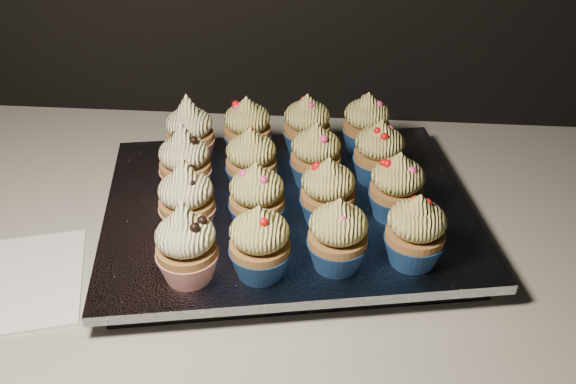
# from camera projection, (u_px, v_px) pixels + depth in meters

# --- Properties ---
(worktop) EXTENTS (2.44, 0.64, 0.04)m
(worktop) POSITION_uv_depth(u_px,v_px,m) (142.00, 237.00, 0.80)
(worktop) COLOR beige
(worktop) RESTS_ON cabinet
(napkin) EXTENTS (0.20, 0.20, 0.00)m
(napkin) POSITION_uv_depth(u_px,v_px,m) (8.00, 283.00, 0.70)
(napkin) COLOR white
(napkin) RESTS_ON worktop
(baking_tray) EXTENTS (0.45, 0.37, 0.02)m
(baking_tray) POSITION_uv_depth(u_px,v_px,m) (288.00, 219.00, 0.78)
(baking_tray) COLOR black
(baking_tray) RESTS_ON worktop
(foil_lining) EXTENTS (0.49, 0.41, 0.01)m
(foil_lining) POSITION_uv_depth(u_px,v_px,m) (288.00, 207.00, 0.77)
(foil_lining) COLOR silver
(foil_lining) RESTS_ON baking_tray
(cupcake_0) EXTENTS (0.06, 0.06, 0.10)m
(cupcake_0) POSITION_uv_depth(u_px,v_px,m) (186.00, 245.00, 0.64)
(cupcake_0) COLOR red
(cupcake_0) RESTS_ON foil_lining
(cupcake_1) EXTENTS (0.06, 0.06, 0.08)m
(cupcake_1) POSITION_uv_depth(u_px,v_px,m) (260.00, 243.00, 0.64)
(cupcake_1) COLOR navy
(cupcake_1) RESTS_ON foil_lining
(cupcake_2) EXTENTS (0.06, 0.06, 0.08)m
(cupcake_2) POSITION_uv_depth(u_px,v_px,m) (338.00, 236.00, 0.65)
(cupcake_2) COLOR navy
(cupcake_2) RESTS_ON foil_lining
(cupcake_3) EXTENTS (0.06, 0.06, 0.08)m
(cupcake_3) POSITION_uv_depth(u_px,v_px,m) (415.00, 232.00, 0.66)
(cupcake_3) COLOR navy
(cupcake_3) RESTS_ON foil_lining
(cupcake_4) EXTENTS (0.06, 0.06, 0.10)m
(cupcake_4) POSITION_uv_depth(u_px,v_px,m) (187.00, 200.00, 0.70)
(cupcake_4) COLOR red
(cupcake_4) RESTS_ON foil_lining
(cupcake_5) EXTENTS (0.06, 0.06, 0.08)m
(cupcake_5) POSITION_uv_depth(u_px,v_px,m) (257.00, 199.00, 0.71)
(cupcake_5) COLOR navy
(cupcake_5) RESTS_ON foil_lining
(cupcake_6) EXTENTS (0.06, 0.06, 0.08)m
(cupcake_6) POSITION_uv_depth(u_px,v_px,m) (328.00, 193.00, 0.71)
(cupcake_6) COLOR navy
(cupcake_6) RESTS_ON foil_lining
(cupcake_7) EXTENTS (0.06, 0.06, 0.08)m
(cupcake_7) POSITION_uv_depth(u_px,v_px,m) (397.00, 188.00, 0.72)
(cupcake_7) COLOR navy
(cupcake_7) RESTS_ON foil_lining
(cupcake_8) EXTENTS (0.06, 0.06, 0.10)m
(cupcake_8) POSITION_uv_depth(u_px,v_px,m) (185.00, 162.00, 0.77)
(cupcake_8) COLOR red
(cupcake_8) RESTS_ON foil_lining
(cupcake_9) EXTENTS (0.06, 0.06, 0.08)m
(cupcake_9) POSITION_uv_depth(u_px,v_px,m) (251.00, 161.00, 0.77)
(cupcake_9) COLOR navy
(cupcake_9) RESTS_ON foil_lining
(cupcake_10) EXTENTS (0.06, 0.06, 0.08)m
(cupcake_10) POSITION_uv_depth(u_px,v_px,m) (316.00, 156.00, 0.78)
(cupcake_10) COLOR navy
(cupcake_10) RESTS_ON foil_lining
(cupcake_11) EXTENTS (0.06, 0.06, 0.08)m
(cupcake_11) POSITION_uv_depth(u_px,v_px,m) (379.00, 153.00, 0.79)
(cupcake_11) COLOR navy
(cupcake_11) RESTS_ON foil_lining
(cupcake_12) EXTENTS (0.06, 0.06, 0.10)m
(cupcake_12) POSITION_uv_depth(u_px,v_px,m) (190.00, 133.00, 0.83)
(cupcake_12) COLOR red
(cupcake_12) RESTS_ON foil_lining
(cupcake_13) EXTENTS (0.06, 0.06, 0.08)m
(cupcake_13) POSITION_uv_depth(u_px,v_px,m) (247.00, 129.00, 0.84)
(cupcake_13) COLOR navy
(cupcake_13) RESTS_ON foil_lining
(cupcake_14) EXTENTS (0.06, 0.06, 0.08)m
(cupcake_14) POSITION_uv_depth(u_px,v_px,m) (307.00, 126.00, 0.84)
(cupcake_14) COLOR navy
(cupcake_14) RESTS_ON foil_lining
(cupcake_15) EXTENTS (0.06, 0.06, 0.08)m
(cupcake_15) POSITION_uv_depth(u_px,v_px,m) (366.00, 124.00, 0.85)
(cupcake_15) COLOR navy
(cupcake_15) RESTS_ON foil_lining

